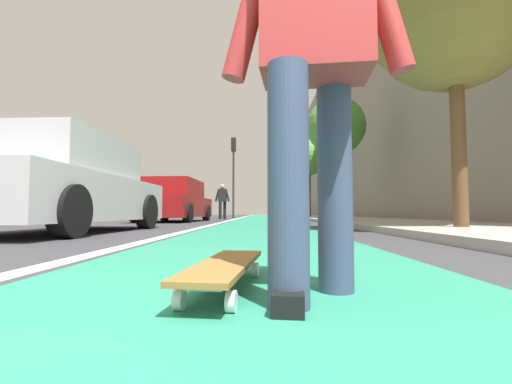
# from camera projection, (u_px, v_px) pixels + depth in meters

# --- Properties ---
(ground_plane) EXTENTS (80.00, 80.00, 0.00)m
(ground_plane) POSITION_uv_depth(u_px,v_px,m) (260.00, 223.00, 10.51)
(ground_plane) COLOR #38383D
(bike_lane_paint) EXTENTS (56.00, 2.13, 0.00)m
(bike_lane_paint) POSITION_uv_depth(u_px,v_px,m) (261.00, 217.00, 24.49)
(bike_lane_paint) COLOR #288466
(bike_lane_paint) RESTS_ON ground
(lane_stripe_white) EXTENTS (52.00, 0.16, 0.01)m
(lane_stripe_white) POSITION_uv_depth(u_px,v_px,m) (241.00, 218.00, 20.52)
(lane_stripe_white) COLOR silver
(lane_stripe_white) RESTS_ON ground
(sidewalk_curb) EXTENTS (52.00, 3.20, 0.10)m
(sidewalk_curb) POSITION_uv_depth(u_px,v_px,m) (325.00, 217.00, 18.44)
(sidewalk_curb) COLOR #9E9B93
(sidewalk_curb) RESTS_ON ground
(building_facade) EXTENTS (40.00, 1.20, 12.13)m
(building_facade) POSITION_uv_depth(u_px,v_px,m) (352.00, 126.00, 22.75)
(building_facade) COLOR gray
(building_facade) RESTS_ON ground
(skateboard) EXTENTS (0.86, 0.29, 0.11)m
(skateboard) POSITION_uv_depth(u_px,v_px,m) (225.00, 267.00, 1.39)
(skateboard) COLOR white
(skateboard) RESTS_ON ground
(skater_person) EXTENTS (0.44, 0.72, 1.64)m
(skater_person) POSITION_uv_depth(u_px,v_px,m) (314.00, 47.00, 1.29)
(skater_person) COLOR #384260
(skater_person) RESTS_ON ground
(parked_car_near) EXTENTS (4.12, 2.03, 1.49)m
(parked_car_near) POSITION_uv_depth(u_px,v_px,m) (64.00, 187.00, 5.43)
(parked_car_near) COLOR #B7B7BC
(parked_car_near) RESTS_ON ground
(parked_car_mid) EXTENTS (4.52, 2.05, 1.46)m
(parked_car_mid) POSITION_uv_depth(u_px,v_px,m) (175.00, 202.00, 12.05)
(parked_car_mid) COLOR maroon
(parked_car_mid) RESTS_ON ground
(traffic_light) EXTENTS (0.33, 0.28, 4.74)m
(traffic_light) POSITION_uv_depth(u_px,v_px,m) (234.00, 163.00, 20.22)
(traffic_light) COLOR #2D2D2D
(traffic_light) RESTS_ON ground
(street_tree_near) EXTENTS (2.65, 2.65, 4.88)m
(street_tree_near) POSITION_uv_depth(u_px,v_px,m) (454.00, 5.00, 5.34)
(street_tree_near) COLOR brown
(street_tree_near) RESTS_ON ground
(street_tree_mid) EXTENTS (2.34, 2.34, 4.95)m
(street_tree_mid) POSITION_uv_depth(u_px,v_px,m) (336.00, 127.00, 13.78)
(street_tree_mid) COLOR brown
(street_tree_mid) RESTS_ON ground
(street_tree_far) EXTENTS (2.25, 2.25, 4.93)m
(street_tree_far) POSITION_uv_depth(u_px,v_px,m) (309.00, 158.00, 21.85)
(street_tree_far) COLOR brown
(street_tree_far) RESTS_ON ground
(pedestrian_distant) EXTENTS (0.47, 0.72, 1.66)m
(pedestrian_distant) POSITION_uv_depth(u_px,v_px,m) (222.00, 199.00, 16.21)
(pedestrian_distant) COLOR black
(pedestrian_distant) RESTS_ON ground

